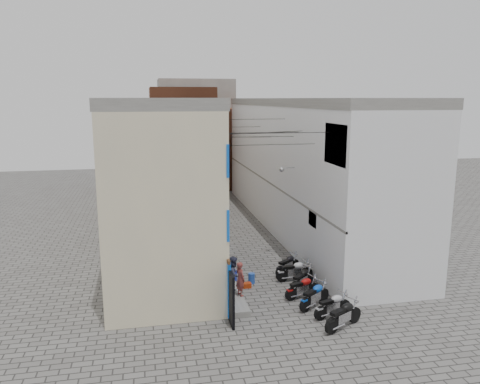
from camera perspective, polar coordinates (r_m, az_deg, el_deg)
ground at (r=20.64m, az=5.81°, el=-14.51°), size 90.00×90.00×0.00m
plinth at (r=32.15m, az=-4.67°, el=-4.70°), size 0.90×26.00×0.25m
building_left at (r=30.97m, az=-10.18°, el=2.83°), size 5.10×27.00×9.00m
building_right at (r=32.80m, az=7.54°, el=3.39°), size 5.94×26.00×9.00m
building_far_brick_left at (r=46.01m, az=-7.01°, el=6.28°), size 6.00×6.00×10.00m
building_far_brick_right at (r=48.73m, az=-1.28°, el=5.46°), size 5.00×6.00×8.00m
building_far_concrete at (r=52.12m, az=-5.36°, el=7.45°), size 8.00×5.00×11.00m
far_shopfront at (r=43.96m, az=-3.99°, el=1.11°), size 2.00×0.30×2.40m
overhead_wires at (r=26.03m, az=1.07°, el=7.25°), size 5.80×13.02×1.32m
motorcycle_a at (r=19.55m, az=12.52°, el=-14.30°), size 2.16×1.55×1.21m
motorcycle_b at (r=20.43m, az=11.25°, el=-13.26°), size 1.99×1.18×1.10m
motorcycle_c at (r=21.14m, az=9.10°, el=-12.22°), size 2.02×1.64×1.16m
motorcycle_d at (r=21.98m, az=7.63°, el=-11.34°), size 1.96×1.12×1.08m
motorcycle_e at (r=22.86m, az=7.60°, el=-10.35°), size 1.90×1.76×1.14m
motorcycle_f at (r=23.87m, az=6.69°, el=-9.39°), size 1.99×0.75×1.13m
motorcycle_g at (r=24.72m, az=5.84°, el=-8.67°), size 1.88×1.59×1.09m
person_a at (r=21.33m, az=0.04°, el=-10.53°), size 0.54×0.66×1.57m
person_b at (r=21.63m, az=-0.76°, el=-10.02°), size 0.93×1.02×1.70m
water_jug_near at (r=23.48m, az=1.41°, el=-10.47°), size 0.43×0.43×0.51m
water_jug_far at (r=23.80m, az=-0.78°, el=-10.14°), size 0.41×0.41×0.53m
red_crate at (r=23.02m, az=0.85°, el=-11.29°), size 0.40×0.31×0.24m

